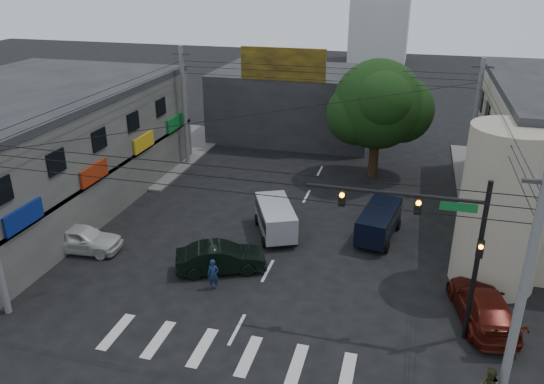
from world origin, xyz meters
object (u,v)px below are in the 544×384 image
at_px(dark_sedan, 221,258).
at_px(silver_minivan, 276,220).
at_px(utility_pole_far_left, 184,107).
at_px(traffic_officer, 213,275).
at_px(traffic_gantry, 437,232).
at_px(navy_van, 379,224).
at_px(street_tree, 378,105).
at_px(utility_pole_far_right, 473,127).
at_px(utility_pole_near_right, 522,295).
at_px(white_compact, 81,238).
at_px(maroon_sedan, 483,306).

height_order(dark_sedan, silver_minivan, silver_minivan).
height_order(utility_pole_far_left, traffic_officer, utility_pole_far_left).
bearing_deg(dark_sedan, traffic_gantry, -126.53).
xyz_separation_m(silver_minivan, navy_van, (5.86, 1.10, -0.02)).
bearing_deg(dark_sedan, traffic_officer, 164.22).
distance_m(traffic_gantry, dark_sedan, 11.20).
bearing_deg(dark_sedan, street_tree, -45.33).
xyz_separation_m(traffic_gantry, traffic_officer, (-9.94, 0.75, -4.04)).
xyz_separation_m(traffic_gantry, utility_pole_far_left, (-18.32, 17.00, -0.23)).
xyz_separation_m(dark_sedan, silver_minivan, (1.67, 4.71, 0.17)).
bearing_deg(utility_pole_far_right, silver_minivan, -138.41).
xyz_separation_m(dark_sedan, traffic_officer, (0.22, -1.64, 0.03)).
bearing_deg(utility_pole_far_right, dark_sedan, -131.29).
bearing_deg(street_tree, utility_pole_far_left, -176.05).
xyz_separation_m(silver_minivan, traffic_officer, (-1.46, -6.35, -0.14)).
relative_size(traffic_gantry, navy_van, 1.53).
relative_size(street_tree, utility_pole_far_left, 0.95).
relative_size(traffic_gantry, utility_pole_far_left, 0.78).
bearing_deg(utility_pole_near_right, street_tree, 106.82).
relative_size(white_compact, traffic_officer, 2.92).
bearing_deg(navy_van, silver_minivan, 109.57).
bearing_deg(street_tree, traffic_gantry, -78.01).
bearing_deg(navy_van, utility_pole_far_right, -22.07).
distance_m(utility_pole_near_right, utility_pole_far_left, 29.35).
xyz_separation_m(street_tree, traffic_officer, (-6.11, -17.25, -4.69)).
relative_size(street_tree, traffic_officer, 5.52).
bearing_deg(utility_pole_far_left, navy_van, -29.28).
bearing_deg(utility_pole_near_right, maroon_sedan, 92.42).
relative_size(traffic_gantry, utility_pole_far_right, 0.78).
xyz_separation_m(street_tree, traffic_gantry, (3.82, -18.00, -0.64)).
bearing_deg(maroon_sedan, traffic_officer, -8.25).
distance_m(utility_pole_far_left, utility_pole_far_right, 21.00).
xyz_separation_m(utility_pole_far_right, dark_sedan, (-12.83, -14.61, -3.84)).
distance_m(traffic_gantry, traffic_officer, 10.75).
xyz_separation_m(utility_pole_far_right, maroon_sedan, (-0.21, -15.52, -3.83)).
bearing_deg(utility_pole_far_left, dark_sedan, -60.78).
bearing_deg(utility_pole_far_right, traffic_officer, -127.81).
bearing_deg(street_tree, white_compact, -132.89).
xyz_separation_m(utility_pole_far_left, utility_pole_far_right, (21.00, 0.00, 0.00)).
xyz_separation_m(utility_pole_near_right, utility_pole_far_right, (0.00, 20.50, 0.00)).
relative_size(dark_sedan, white_compact, 1.05).
xyz_separation_m(traffic_gantry, utility_pole_near_right, (2.68, -3.50, -0.23)).
xyz_separation_m(street_tree, utility_pole_near_right, (6.50, -21.50, -0.87)).
relative_size(utility_pole_far_right, white_compact, 2.00).
bearing_deg(white_compact, utility_pole_far_left, -5.65).
relative_size(traffic_gantry, dark_sedan, 1.49).
height_order(utility_pole_far_right, silver_minivan, utility_pole_far_right).
height_order(utility_pole_near_right, dark_sedan, utility_pole_near_right).
distance_m(utility_pole_near_right, maroon_sedan, 6.29).
height_order(utility_pole_far_left, navy_van, utility_pole_far_left).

